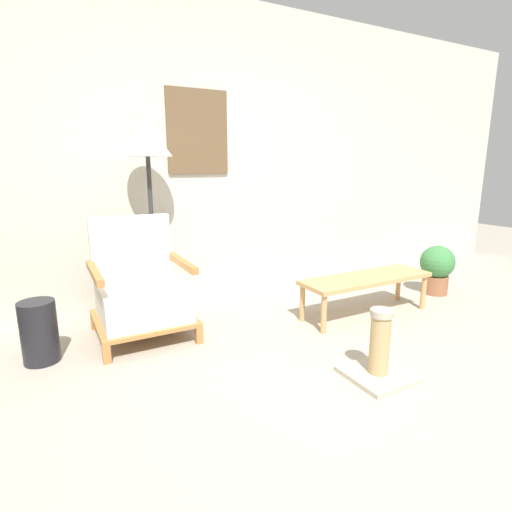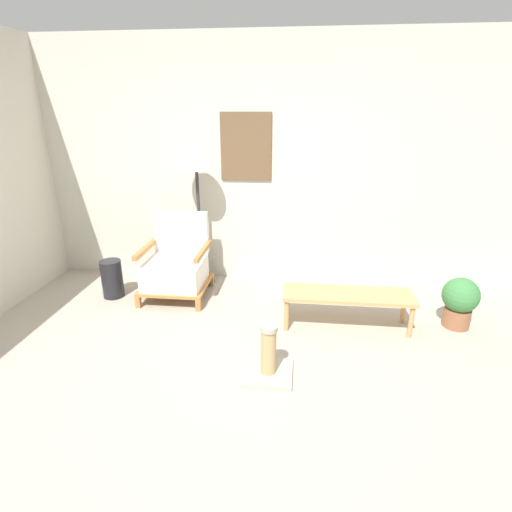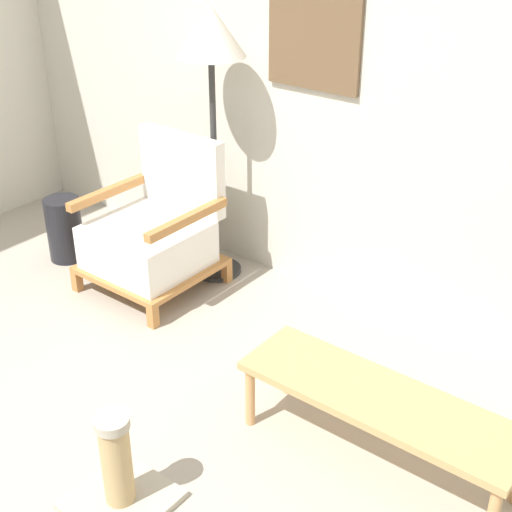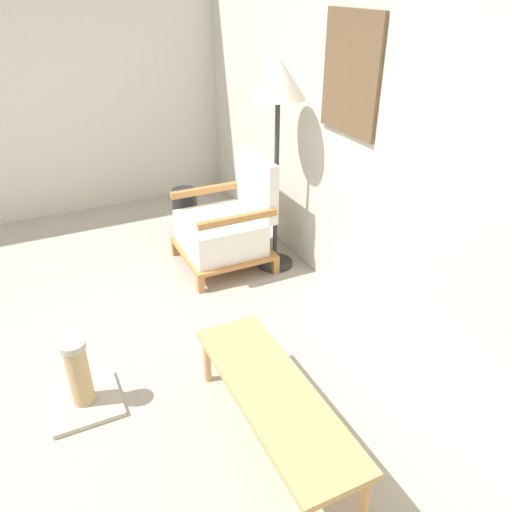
{
  "view_description": "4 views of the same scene",
  "coord_description": "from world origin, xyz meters",
  "px_view_note": "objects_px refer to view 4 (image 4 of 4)",
  "views": [
    {
      "loc": [
        -1.51,
        -1.27,
        1.26
      ],
      "look_at": [
        -0.03,
        1.48,
        0.55
      ],
      "focal_mm": 28.0,
      "sensor_mm": 36.0,
      "label": 1
    },
    {
      "loc": [
        0.38,
        -2.26,
        1.94
      ],
      "look_at": [
        -0.03,
        1.48,
        0.55
      ],
      "focal_mm": 28.0,
      "sensor_mm": 36.0,
      "label": 2
    },
    {
      "loc": [
        1.85,
        -0.94,
        2.2
      ],
      "look_at": [
        -0.03,
        1.48,
        0.55
      ],
      "focal_mm": 50.0,
      "sensor_mm": 36.0,
      "label": 3
    },
    {
      "loc": [
        2.41,
        0.31,
        2.07
      ],
      "look_at": [
        -0.03,
        1.48,
        0.55
      ],
      "focal_mm": 35.0,
      "sensor_mm": 36.0,
      "label": 4
    }
  ],
  "objects_px": {
    "floor_lamp": "(278,93)",
    "coffee_table": "(274,397)",
    "armchair": "(227,226)",
    "scratching_post": "(81,385)",
    "vase": "(185,211)"
  },
  "relations": [
    {
      "from": "floor_lamp",
      "to": "coffee_table",
      "type": "xyz_separation_m",
      "value": [
        1.59,
        -0.83,
        -1.07
      ]
    },
    {
      "from": "armchair",
      "to": "scratching_post",
      "type": "xyz_separation_m",
      "value": [
        1.11,
        -1.32,
        -0.19
      ]
    },
    {
      "from": "coffee_table",
      "to": "scratching_post",
      "type": "height_order",
      "value": "scratching_post"
    },
    {
      "from": "vase",
      "to": "scratching_post",
      "type": "bearing_deg",
      "value": -33.63
    },
    {
      "from": "floor_lamp",
      "to": "vase",
      "type": "height_order",
      "value": "floor_lamp"
    },
    {
      "from": "armchair",
      "to": "scratching_post",
      "type": "distance_m",
      "value": 1.74
    },
    {
      "from": "vase",
      "to": "armchair",
      "type": "bearing_deg",
      "value": 10.09
    },
    {
      "from": "floor_lamp",
      "to": "vase",
      "type": "bearing_deg",
      "value": -152.46
    },
    {
      "from": "scratching_post",
      "to": "vase",
      "type": "bearing_deg",
      "value": 146.37
    },
    {
      "from": "floor_lamp",
      "to": "vase",
      "type": "xyz_separation_m",
      "value": [
        -0.88,
        -0.46,
        -1.16
      ]
    },
    {
      "from": "scratching_post",
      "to": "coffee_table",
      "type": "bearing_deg",
      "value": 51.01
    },
    {
      "from": "vase",
      "to": "floor_lamp",
      "type": "bearing_deg",
      "value": 27.54
    },
    {
      "from": "armchair",
      "to": "coffee_table",
      "type": "xyz_separation_m",
      "value": [
        1.78,
        -0.5,
        -0.03
      ]
    },
    {
      "from": "floor_lamp",
      "to": "coffee_table",
      "type": "height_order",
      "value": "floor_lamp"
    },
    {
      "from": "vase",
      "to": "scratching_post",
      "type": "height_order",
      "value": "scratching_post"
    }
  ]
}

